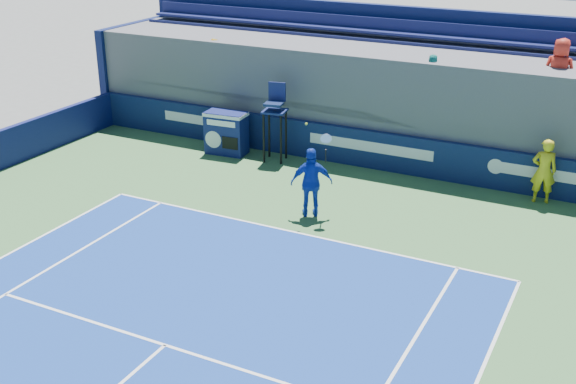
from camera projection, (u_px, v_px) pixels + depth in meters
The scene contains 6 objects.
ball_person at pixel (544, 171), 19.50m from camera, with size 0.66×0.44×1.82m, color yellow.
back_hoarding at pixel (371, 149), 22.11m from camera, with size 20.40×0.21×1.20m.
match_clock at pixel (226, 132), 23.30m from camera, with size 1.38×0.83×1.40m.
umpire_chair at pixel (275, 114), 22.39m from camera, with size 0.82×0.82×2.48m.
tennis_player at pixel (312, 182), 18.66m from camera, with size 1.17×0.92×2.57m.
stadium_seating at pixel (395, 95), 23.33m from camera, with size 21.00×4.05×4.40m.
Camera 1 is at (7.22, -2.72, 7.84)m, focal length 45.00 mm.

